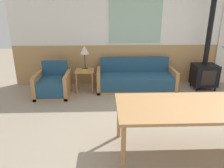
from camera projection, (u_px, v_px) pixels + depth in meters
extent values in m
plane|color=gray|center=(180.00, 135.00, 3.60)|extent=(16.00, 16.00, 0.00)
cube|color=tan|center=(150.00, 64.00, 5.90)|extent=(7.20, 0.06, 1.04)
cube|color=white|center=(153.00, 12.00, 5.44)|extent=(7.20, 0.06, 1.66)
cube|color=white|center=(135.00, 18.00, 5.45)|extent=(1.42, 0.01, 1.29)
cube|color=#99BCA8|center=(135.00, 18.00, 5.44)|extent=(1.34, 0.02, 1.21)
cube|color=#B27F4C|center=(135.00, 88.00, 5.56)|extent=(1.94, 0.77, 0.06)
cube|color=navy|center=(136.00, 81.00, 5.48)|extent=(1.78, 0.69, 0.32)
cube|color=navy|center=(134.00, 64.00, 5.69)|extent=(1.78, 0.10, 0.38)
cube|color=#B27F4C|center=(99.00, 80.00, 5.45)|extent=(0.08, 0.77, 0.52)
cube|color=#B27F4C|center=(172.00, 79.00, 5.52)|extent=(0.08, 0.77, 0.52)
cube|color=#B27F4C|center=(54.00, 94.00, 5.19)|extent=(0.77, 0.79, 0.06)
cube|color=navy|center=(53.00, 86.00, 5.11)|extent=(0.61, 0.71, 0.34)
cube|color=navy|center=(55.00, 68.00, 5.33)|extent=(0.61, 0.10, 0.36)
cube|color=#B27F4C|center=(38.00, 85.00, 5.10)|extent=(0.08, 0.79, 0.54)
cube|color=#B27F4C|center=(68.00, 84.00, 5.13)|extent=(0.08, 0.79, 0.54)
cube|color=#B27F4C|center=(85.00, 70.00, 5.33)|extent=(0.44, 0.44, 0.03)
cylinder|color=#B27F4C|center=(76.00, 83.00, 5.24)|extent=(0.04, 0.04, 0.50)
cylinder|color=#B27F4C|center=(92.00, 83.00, 5.25)|extent=(0.04, 0.04, 0.50)
cylinder|color=#B27F4C|center=(78.00, 78.00, 5.60)|extent=(0.04, 0.04, 0.50)
cylinder|color=#B27F4C|center=(93.00, 78.00, 5.61)|extent=(0.04, 0.04, 0.50)
cylinder|color=#262628|center=(85.00, 69.00, 5.40)|extent=(0.14, 0.14, 0.02)
cylinder|color=#262628|center=(85.00, 61.00, 5.34)|extent=(0.02, 0.02, 0.36)
cone|color=beige|center=(84.00, 50.00, 5.24)|extent=(0.22, 0.22, 0.20)
cube|color=gold|center=(86.00, 70.00, 5.25)|extent=(0.18, 0.16, 0.02)
cube|color=#B27F4C|center=(196.00, 107.00, 2.95)|extent=(2.17, 0.94, 0.04)
cylinder|color=#B27F4C|center=(123.00, 150.00, 2.65)|extent=(0.06, 0.06, 0.69)
cylinder|color=#B27F4C|center=(119.00, 118.00, 3.43)|extent=(0.06, 0.06, 0.69)
cylinder|color=black|center=(197.00, 89.00, 5.42)|extent=(0.04, 0.04, 0.10)
cylinder|color=black|center=(215.00, 89.00, 5.44)|extent=(0.04, 0.04, 0.10)
cylinder|color=black|center=(191.00, 84.00, 5.79)|extent=(0.04, 0.04, 0.10)
cylinder|color=black|center=(208.00, 84.00, 5.81)|extent=(0.04, 0.04, 0.10)
cube|color=black|center=(204.00, 75.00, 5.51)|extent=(0.57, 0.49, 0.53)
cube|color=black|center=(209.00, 78.00, 5.27)|extent=(0.34, 0.01, 0.37)
cylinder|color=black|center=(210.00, 28.00, 5.17)|extent=(0.12, 0.12, 1.76)
sphere|color=silver|center=(224.00, 47.00, 5.71)|extent=(0.06, 0.06, 0.06)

